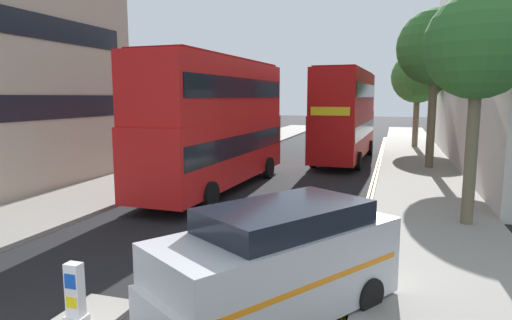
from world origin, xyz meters
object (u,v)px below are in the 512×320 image
object	(u,v)px
double_decker_bus_away	(217,120)
taxi_minivan	(275,264)
keep_left_bollard	(75,297)
double_decker_bus_oncoming	(346,113)

from	to	relation	value
double_decker_bus_away	taxi_minivan	bearing A→B (deg)	-62.60
keep_left_bollard	double_decker_bus_away	xyz separation A→B (m)	(-2.15, 11.69, 2.42)
taxi_minivan	double_decker_bus_away	bearing A→B (deg)	117.40
double_decker_bus_away	double_decker_bus_oncoming	bearing A→B (deg)	67.25
keep_left_bollard	double_decker_bus_oncoming	xyz separation A→B (m)	(2.21, 22.09, 2.42)
double_decker_bus_away	double_decker_bus_oncoming	size ratio (longest dim) A/B	1.00
double_decker_bus_oncoming	taxi_minivan	size ratio (longest dim) A/B	2.16
double_decker_bus_away	keep_left_bollard	bearing A→B (deg)	-79.59
keep_left_bollard	double_decker_bus_oncoming	distance (m)	22.33
double_decker_bus_away	taxi_minivan	world-z (taller)	double_decker_bus_away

